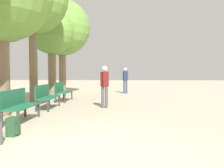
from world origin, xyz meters
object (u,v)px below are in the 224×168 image
tree_row_3 (52,33)px  tree_row_4 (62,28)px  bench_row_2 (46,95)px  bench_row_1 (18,103)px  pedestrian_near (125,79)px  bench_row_3 (62,90)px  pedestrian_mid (105,84)px  backpack (13,127)px

tree_row_3 → tree_row_4: (-0.00, 2.42, 0.70)m
bench_row_2 → tree_row_3: size_ratio=0.34×
bench_row_2 → bench_row_1: bearing=-90.0°
pedestrian_near → bench_row_3: bearing=-124.7°
bench_row_1 → pedestrian_mid: bearing=52.1°
backpack → pedestrian_mid: 4.93m
backpack → pedestrian_mid: pedestrian_mid is taller
backpack → pedestrian_mid: bearing=68.9°
tree_row_3 → bench_row_1: bearing=-81.9°
bench_row_2 → pedestrian_near: (3.19, 7.21, 0.47)m
bench_row_2 → pedestrian_near: size_ratio=0.95×
bench_row_2 → pedestrian_near: pedestrian_near is taller
bench_row_1 → backpack: 1.71m
bench_row_3 → tree_row_4: bearing=103.4°
bench_row_2 → bench_row_3: bearing=90.0°
bench_row_1 → bench_row_3: bearing=90.0°
tree_row_3 → tree_row_4: tree_row_4 is taller
bench_row_3 → backpack: bearing=-85.4°
bench_row_3 → tree_row_3: 3.64m
bench_row_1 → bench_row_2: size_ratio=1.00×
backpack → tree_row_4: bearing=98.0°
tree_row_3 → pedestrian_near: (4.17, 2.93, -2.62)m
bench_row_2 → tree_row_3: 5.36m
bench_row_3 → tree_row_4: 5.66m
tree_row_3 → tree_row_4: size_ratio=0.80×
pedestrian_near → pedestrian_mid: bearing=-97.4°
bench_row_1 → pedestrian_near: (3.19, 9.80, 0.47)m
bench_row_3 → bench_row_1: bearing=-90.0°
pedestrian_near → tree_row_3: bearing=-144.9°
tree_row_4 → backpack: bearing=-82.0°
bench_row_1 → tree_row_3: tree_row_3 is taller
bench_row_1 → tree_row_3: 7.59m
tree_row_4 → backpack: tree_row_4 is taller
backpack → bench_row_3: bearing=94.6°
backpack → pedestrian_near: bearing=76.9°
backpack → pedestrian_near: pedestrian_near is taller
bench_row_3 → pedestrian_near: pedestrian_near is taller
bench_row_1 → bench_row_2: 2.59m
bench_row_2 → tree_row_4: size_ratio=0.27×
tree_row_3 → backpack: bearing=-79.8°
tree_row_4 → backpack: 11.72m
pedestrian_near → backpack: bearing=-103.1°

